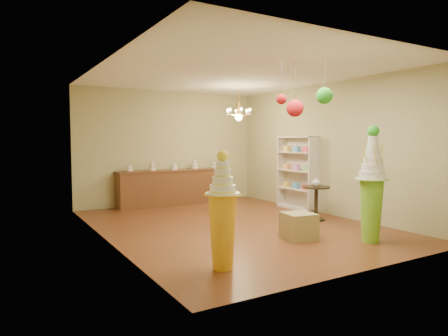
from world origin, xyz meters
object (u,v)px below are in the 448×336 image
pedestal_green (372,196)px  round_table (316,198)px  pedestal_orange (223,221)px  sideboard (174,187)px

pedestal_green → round_table: bearing=74.4°
pedestal_green → pedestal_orange: (-2.83, 0.06, -0.14)m
pedestal_green → sideboard: pedestal_green is taller
sideboard → round_table: 3.86m
pedestal_orange → sideboard: pedestal_orange is taller
pedestal_orange → sideboard: (1.56, 5.20, -0.16)m
pedestal_orange → round_table: (3.34, 1.78, -0.17)m
pedestal_orange → round_table: 3.78m
sideboard → round_table: (1.78, -3.43, -0.01)m
round_table → pedestal_orange: bearing=-151.9°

